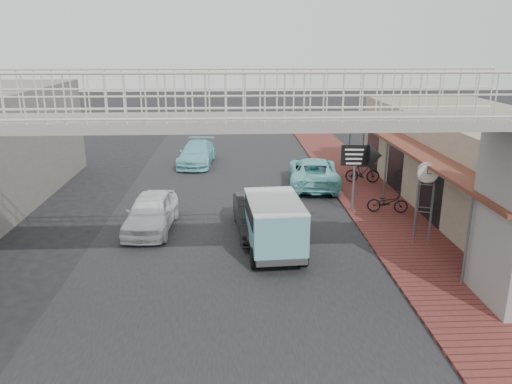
{
  "coord_description": "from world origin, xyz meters",
  "views": [
    {
      "loc": [
        0.14,
        -16.11,
        6.97
      ],
      "look_at": [
        0.97,
        1.11,
        1.8
      ],
      "focal_mm": 35.0,
      "sensor_mm": 36.0,
      "label": 1
    }
  ],
  "objects": [
    {
      "name": "shophouse_row",
      "position": [
        10.97,
        4.0,
        2.01
      ],
      "size": [
        7.2,
        18.0,
        4.0
      ],
      "color": "gray",
      "rests_on": "ground"
    },
    {
      "name": "angkot_van",
      "position": [
        1.51,
        -0.11,
        1.23
      ],
      "size": [
        2.05,
        4.06,
        1.94
      ],
      "rotation": [
        0.0,
        0.0,
        0.07
      ],
      "color": "black",
      "rests_on": "ground"
    },
    {
      "name": "street_clock",
      "position": [
        6.87,
        0.3,
        2.52
      ],
      "size": [
        0.75,
        0.71,
        2.91
      ],
      "rotation": [
        0.0,
        0.0,
        -0.33
      ],
      "color": "#59595B",
      "rests_on": "sidewalk"
    },
    {
      "name": "angkot_curb",
      "position": [
        4.2,
        8.05,
        0.72
      ],
      "size": [
        2.92,
        5.4,
        1.44
      ],
      "primitive_type": "imported",
      "rotation": [
        0.0,
        0.0,
        3.04
      ],
      "color": "#7ED9DB",
      "rests_on": "ground"
    },
    {
      "name": "sidewalk",
      "position": [
        6.5,
        3.0,
        0.05
      ],
      "size": [
        3.0,
        40.0,
        0.1
      ],
      "primitive_type": "cube",
      "color": "brown",
      "rests_on": "ground"
    },
    {
      "name": "angkot_far",
      "position": [
        -1.98,
        12.96,
        0.67
      ],
      "size": [
        2.25,
        4.76,
        1.34
      ],
      "primitive_type": "imported",
      "rotation": [
        0.0,
        0.0,
        -0.08
      ],
      "color": "#7DD3DA",
      "rests_on": "ground"
    },
    {
      "name": "motorcycle_far",
      "position": [
        6.75,
        8.23,
        0.62
      ],
      "size": [
        1.78,
        0.7,
        1.04
      ],
      "primitive_type": "imported",
      "rotation": [
        0.0,
        0.0,
        1.44
      ],
      "color": "black",
      "rests_on": "sidewalk"
    },
    {
      "name": "arrow_sign",
      "position": [
        5.92,
        3.75,
        2.48
      ],
      "size": [
        1.73,
        1.1,
        2.95
      ],
      "rotation": [
        0.0,
        0.0,
        -0.08
      ],
      "color": "#59595B",
      "rests_on": "sidewalk"
    },
    {
      "name": "ground",
      "position": [
        0.0,
        0.0,
        0.0
      ],
      "size": [
        120.0,
        120.0,
        0.0
      ],
      "primitive_type": "plane",
      "color": "black",
      "rests_on": "ground"
    },
    {
      "name": "white_hatchback",
      "position": [
        -3.03,
        2.25,
        0.71
      ],
      "size": [
        1.9,
        4.25,
        1.42
      ],
      "primitive_type": "imported",
      "rotation": [
        0.0,
        0.0,
        -0.06
      ],
      "color": "white",
      "rests_on": "ground"
    },
    {
      "name": "road_strip",
      "position": [
        0.0,
        0.0,
        0.01
      ],
      "size": [
        10.0,
        60.0,
        0.01
      ],
      "primitive_type": "cube",
      "color": "black",
      "rests_on": "ground"
    },
    {
      "name": "dark_sedan",
      "position": [
        1.0,
        1.75,
        0.69
      ],
      "size": [
        1.78,
        4.27,
        1.37
      ],
      "primitive_type": "imported",
      "rotation": [
        0.0,
        0.0,
        0.08
      ],
      "color": "black",
      "rests_on": "ground"
    },
    {
      "name": "motorcycle_near",
      "position": [
        6.63,
        3.54,
        0.54
      ],
      "size": [
        1.75,
        0.88,
        0.88
      ],
      "primitive_type": "imported",
      "rotation": [
        0.0,
        0.0,
        1.39
      ],
      "color": "black",
      "rests_on": "sidewalk"
    },
    {
      "name": "footbridge",
      "position": [
        0.0,
        -4.0,
        3.18
      ],
      "size": [
        16.4,
        2.4,
        6.34
      ],
      "color": "gray",
      "rests_on": "ground"
    }
  ]
}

